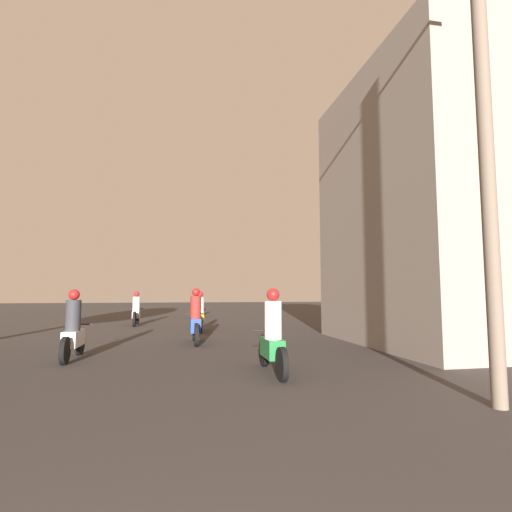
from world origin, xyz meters
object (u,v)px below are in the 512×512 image
object	(u,v)px
motorcycle_blue	(196,321)
motorcycle_red	(197,307)
motorcycle_silver	(136,312)
utility_pole_near	(483,93)
motorcycle_green	(272,339)
motorcycle_white	(73,332)
building_right_near	(429,208)
motorcycle_yellow	(200,315)

from	to	relation	value
motorcycle_blue	motorcycle_red	bearing A→B (deg)	91.81
motorcycle_silver	utility_pole_near	xyz separation A→B (m)	(6.00, -14.40, 3.67)
motorcycle_green	motorcycle_white	size ratio (longest dim) A/B	1.06
utility_pole_near	motorcycle_silver	bearing A→B (deg)	112.63
building_right_near	utility_pole_near	distance (m)	6.66
motorcycle_white	motorcycle_yellow	distance (m)	6.72
motorcycle_green	building_right_near	xyz separation A→B (m)	(5.55, 3.11, 3.37)
motorcycle_white	motorcycle_silver	bearing A→B (deg)	83.81
building_right_near	utility_pole_near	bearing A→B (deg)	-118.43
motorcycle_white	motorcycle_blue	world-z (taller)	motorcycle_blue
motorcycle_green	motorcycle_silver	distance (m)	12.20
motorcycle_yellow	motorcycle_green	bearing A→B (deg)	-75.60
motorcycle_white	motorcycle_silver	size ratio (longest dim) A/B	0.90
motorcycle_red	utility_pole_near	xyz separation A→B (m)	(3.03, -19.80, 3.66)
motorcycle_yellow	building_right_near	world-z (taller)	building_right_near
motorcycle_red	utility_pole_near	size ratio (longest dim) A/B	0.24
motorcycle_silver	motorcycle_red	world-z (taller)	motorcycle_red
motorcycle_red	utility_pole_near	bearing A→B (deg)	-79.77
motorcycle_white	motorcycle_silver	xyz separation A→B (m)	(0.44, 9.33, -0.00)
motorcycle_red	building_right_near	size ratio (longest dim) A/B	0.24
motorcycle_white	motorcycle_silver	world-z (taller)	motorcycle_white
motorcycle_yellow	motorcycle_red	xyz separation A→B (m)	(0.28, 8.79, 0.01)
motorcycle_green	utility_pole_near	world-z (taller)	utility_pole_near
motorcycle_green	utility_pole_near	size ratio (longest dim) A/B	0.25
motorcycle_green	utility_pole_near	xyz separation A→B (m)	(2.39, -2.75, 3.66)
motorcycle_red	building_right_near	distance (m)	15.63
motorcycle_red	building_right_near	bearing A→B (deg)	-64.52
motorcycle_white	utility_pole_near	bearing A→B (deg)	-41.71
motorcycle_green	motorcycle_silver	size ratio (longest dim) A/B	0.96
motorcycle_green	building_right_near	distance (m)	7.20
motorcycle_yellow	utility_pole_near	size ratio (longest dim) A/B	0.26
motorcycle_blue	motorcycle_red	world-z (taller)	motorcycle_blue
motorcycle_green	motorcycle_red	bearing A→B (deg)	99.29
motorcycle_white	motorcycle_red	distance (m)	15.12
motorcycle_yellow	utility_pole_near	distance (m)	12.07
motorcycle_silver	utility_pole_near	world-z (taller)	utility_pole_near
motorcycle_green	motorcycle_silver	bearing A→B (deg)	114.38
motorcycle_blue	utility_pole_near	distance (m)	9.04
motorcycle_blue	utility_pole_near	xyz separation A→B (m)	(3.62, -7.45, 3.63)
motorcycle_yellow	motorcycle_silver	size ratio (longest dim) A/B	1.00
motorcycle_blue	motorcycle_yellow	bearing A→B (deg)	89.64
motorcycle_white	motorcycle_blue	size ratio (longest dim) A/B	0.93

